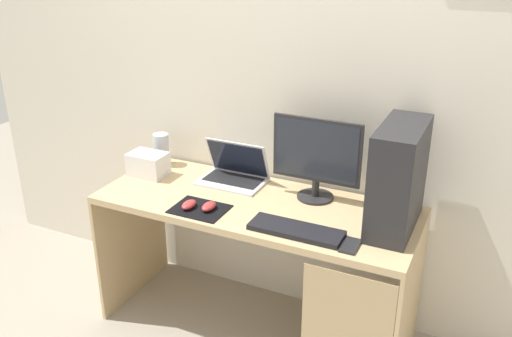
% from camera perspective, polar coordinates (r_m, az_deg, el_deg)
% --- Properties ---
extents(ground_plane, '(8.00, 8.00, 0.00)m').
position_cam_1_polar(ground_plane, '(3.14, 0.00, -15.76)').
color(ground_plane, '#9E9384').
extents(wall_back, '(4.00, 0.05, 2.60)m').
position_cam_1_polar(wall_back, '(2.84, 3.07, 9.48)').
color(wall_back, beige).
rests_on(wall_back, ground_plane).
extents(desk, '(1.58, 0.61, 0.75)m').
position_cam_1_polar(desk, '(2.78, 0.28, -6.29)').
color(desk, tan).
rests_on(desk, ground_plane).
extents(pc_tower, '(0.18, 0.43, 0.48)m').
position_cam_1_polar(pc_tower, '(2.49, 14.31, -0.92)').
color(pc_tower, '#232326').
rests_on(pc_tower, desk).
extents(monitor, '(0.44, 0.18, 0.41)m').
position_cam_1_polar(monitor, '(2.70, 6.19, 1.13)').
color(monitor, '#232326').
rests_on(monitor, desk).
extents(laptop, '(0.34, 0.23, 0.22)m').
position_cam_1_polar(laptop, '(2.94, -2.27, -0.49)').
color(laptop, silver).
rests_on(laptop, desk).
extents(speaker, '(0.09, 0.09, 0.18)m').
position_cam_1_polar(speaker, '(3.18, -9.63, 1.95)').
color(speaker, '#B7BCC6').
rests_on(speaker, desk).
extents(projector, '(0.20, 0.14, 0.13)m').
position_cam_1_polar(projector, '(3.06, -10.96, 0.43)').
color(projector, white).
rests_on(projector, desk).
extents(keyboard, '(0.42, 0.14, 0.02)m').
position_cam_1_polar(keyboard, '(2.47, 4.11, -6.30)').
color(keyboard, black).
rests_on(keyboard, desk).
extents(mousepad, '(0.26, 0.20, 0.00)m').
position_cam_1_polar(mousepad, '(2.68, -5.77, -4.14)').
color(mousepad, black).
rests_on(mousepad, desk).
extents(mouse_left, '(0.06, 0.10, 0.03)m').
position_cam_1_polar(mouse_left, '(2.65, -4.83, -3.87)').
color(mouse_left, '#B23333').
rests_on(mouse_left, mousepad).
extents(mouse_right, '(0.06, 0.10, 0.03)m').
position_cam_1_polar(mouse_right, '(2.68, -6.87, -3.68)').
color(mouse_right, '#B23333').
rests_on(mouse_right, mousepad).
extents(cell_phone, '(0.07, 0.13, 0.01)m').
position_cam_1_polar(cell_phone, '(2.40, 9.61, -7.78)').
color(cell_phone, '#232326').
rests_on(cell_phone, desk).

